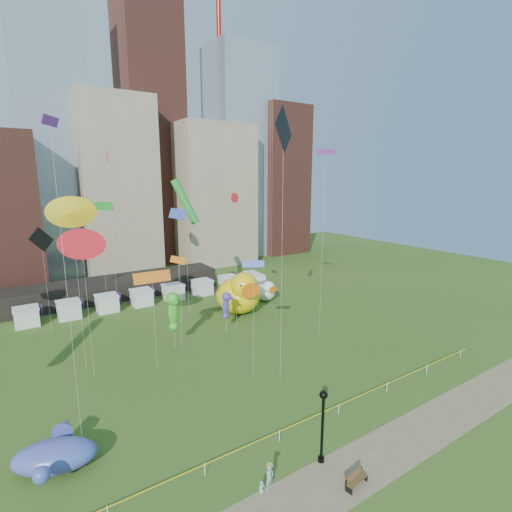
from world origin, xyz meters
TOP-DOWN VIEW (x-y plane):
  - ground at (0.00, 0.00)m, footprint 160.00×160.00m
  - footpath at (0.00, -5.00)m, footprint 70.00×4.00m
  - skyline at (2.25, 61.06)m, footprint 101.00×23.00m
  - crane_right at (30.89, 64.00)m, footprint 23.00×1.00m
  - pavilion at (-4.00, 42.00)m, footprint 38.00×6.00m
  - vendor_tents at (1.02, 36.00)m, footprint 33.24×2.80m
  - caution_tape at (0.00, 0.00)m, footprint 50.00×0.06m
  - big_duck at (11.39, 24.80)m, footprint 6.78×8.57m
  - small_duck at (17.72, 27.47)m, footprint 3.23×4.32m
  - seahorse_green at (-0.56, 18.78)m, footprint 1.70×2.01m
  - seahorse_purple at (6.60, 19.86)m, footprint 1.46×1.65m
  - whale_inflatable at (-13.90, 6.01)m, footprint 5.90×6.63m
  - park_bench at (1.49, -5.92)m, footprint 1.72×0.75m
  - lamppost at (1.13, -3.20)m, footprint 0.56×0.56m
  - box_truck at (20.27, 34.22)m, footprint 2.81×6.15m
  - woman at (-3.15, -3.20)m, footprint 0.64×0.47m
  - toddler at (-3.74, -3.20)m, footprint 0.31×0.24m
  - kite_0 at (-9.47, 16.94)m, footprint 2.67×1.60m
  - kite_1 at (-3.60, 31.38)m, footprint 0.61×2.23m
  - kite_2 at (5.23, 6.89)m, footprint 3.28×2.03m
  - kite_3 at (-4.52, 33.25)m, footprint 3.00×2.95m
  - kite_4 at (-9.68, 19.88)m, footprint 3.01×0.63m
  - kite_5 at (3.26, 8.53)m, footprint 1.89×1.28m
  - kite_6 at (0.20, 18.72)m, footprint 1.13×2.34m
  - kite_7 at (-12.23, 6.13)m, footprint 1.24×1.73m
  - kite_8 at (8.30, 20.28)m, footprint 0.16×1.22m
  - kite_10 at (-11.59, 32.01)m, footprint 2.76×1.47m
  - kite_11 at (5.25, 28.21)m, footprint 3.69×2.58m
  - kite_13 at (3.07, 25.59)m, footprint 0.89×4.12m
  - kite_14 at (-3.71, 15.72)m, footprint 3.59×0.61m
  - kite_15 at (15.70, 12.91)m, footprint 1.40×1.83m

SIDE VIEW (x-z plane):
  - ground at x=0.00m, z-range 0.00..0.00m
  - footpath at x=0.00m, z-range 0.00..0.02m
  - toddler at x=-3.74m, z-range 0.02..0.84m
  - park_bench at x=1.49m, z-range 0.05..0.90m
  - caution_tape at x=0.00m, z-range 0.23..1.13m
  - woman at x=-3.15m, z-range 0.02..1.63m
  - whale_inflatable at x=-13.90m, z-range -0.10..2.22m
  - vendor_tents at x=1.02m, z-range -0.09..2.31m
  - box_truck at x=20.27m, z-range 0.03..2.58m
  - small_duck at x=17.72m, z-range -0.14..3.18m
  - pavilion at x=-4.00m, z-range 0.00..3.20m
  - big_duck at x=11.39m, z-range -0.26..6.07m
  - lamppost at x=1.13m, z-range 0.60..5.99m
  - seahorse_purple at x=6.60m, z-range 1.17..6.35m
  - seahorse_green at x=-0.56m, z-range 1.48..8.11m
  - kite_14 at x=-3.71m, z-range 4.43..14.43m
  - kite_6 at x=0.20m, z-range 4.82..15.32m
  - kite_5 at x=3.26m, z-range 5.36..16.93m
  - kite_10 at x=-11.59m, z-range 4.93..18.13m
  - kite_0 at x=-9.47m, z-range 5.83..20.32m
  - kite_13 at x=3.07m, z-range 6.86..21.91m
  - kite_3 at x=-4.52m, z-range 7.28..23.09m
  - kite_4 at x=-9.68m, z-range 7.09..24.28m
  - kite_11 at x=5.25m, z-range 6.33..25.15m
  - kite_8 at x=8.30m, z-range 7.80..24.91m
  - kite_15 at x=15.70m, z-range 10.31..32.32m
  - skyline at x=2.25m, z-range -12.56..55.44m
  - kite_7 at x=-12.23m, z-range 10.43..32.81m
  - kite_1 at x=-3.60m, z-range 10.27..33.13m
  - kite_2 at x=5.23m, z-range 10.15..34.87m
  - crane_right at x=30.89m, z-range 8.90..84.90m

